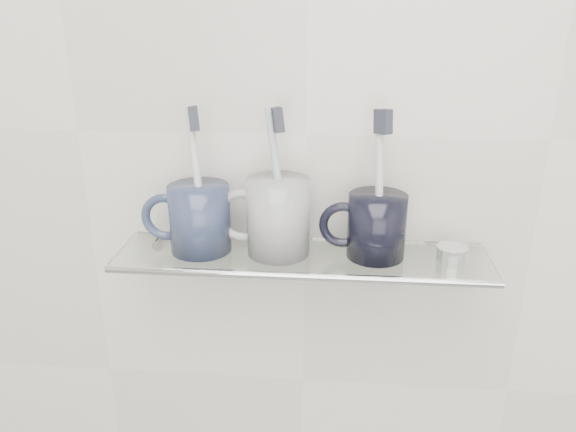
# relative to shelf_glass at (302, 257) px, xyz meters

# --- Properties ---
(wall_back) EXTENTS (2.50, 0.00, 2.50)m
(wall_back) POSITION_rel_shelf_glass_xyz_m (0.00, 0.06, 0.15)
(wall_back) COLOR beige
(wall_back) RESTS_ON ground
(shelf_glass) EXTENTS (0.50, 0.12, 0.01)m
(shelf_glass) POSITION_rel_shelf_glass_xyz_m (0.00, 0.00, 0.00)
(shelf_glass) COLOR silver
(shelf_glass) RESTS_ON wall_back
(shelf_rail) EXTENTS (0.50, 0.01, 0.01)m
(shelf_rail) POSITION_rel_shelf_glass_xyz_m (0.00, -0.06, 0.00)
(shelf_rail) COLOR silver
(shelf_rail) RESTS_ON shelf_glass
(bracket_left) EXTENTS (0.02, 0.03, 0.02)m
(bracket_left) POSITION_rel_shelf_glass_xyz_m (-0.21, 0.05, -0.01)
(bracket_left) COLOR silver
(bracket_left) RESTS_ON wall_back
(bracket_right) EXTENTS (0.02, 0.03, 0.02)m
(bracket_right) POSITION_rel_shelf_glass_xyz_m (0.21, 0.05, -0.01)
(bracket_right) COLOR silver
(bracket_right) RESTS_ON wall_back
(mug_left) EXTENTS (0.10, 0.10, 0.09)m
(mug_left) POSITION_rel_shelf_glass_xyz_m (-0.14, 0.00, 0.05)
(mug_left) COLOR #1F2A42
(mug_left) RESTS_ON shelf_glass
(mug_left_handle) EXTENTS (0.07, 0.01, 0.07)m
(mug_left_handle) POSITION_rel_shelf_glass_xyz_m (-0.19, 0.00, 0.05)
(mug_left_handle) COLOR #1F2A42
(mug_left_handle) RESTS_ON mug_left
(toothbrush_left) EXTENTS (0.03, 0.03, 0.19)m
(toothbrush_left) POSITION_rel_shelf_glass_xyz_m (-0.14, 0.00, 0.10)
(toothbrush_left) COLOR silver
(toothbrush_left) RESTS_ON mug_left
(bristles_left) EXTENTS (0.02, 0.03, 0.03)m
(bristles_left) POSITION_rel_shelf_glass_xyz_m (-0.14, 0.00, 0.19)
(bristles_left) COLOR #292B36
(bristles_left) RESTS_ON toothbrush_left
(mug_center) EXTENTS (0.09, 0.09, 0.10)m
(mug_center) POSITION_rel_shelf_glass_xyz_m (-0.03, 0.00, 0.06)
(mug_center) COLOR white
(mug_center) RESTS_ON shelf_glass
(mug_center_handle) EXTENTS (0.07, 0.01, 0.07)m
(mug_center_handle) POSITION_rel_shelf_glass_xyz_m (-0.08, 0.00, 0.06)
(mug_center_handle) COLOR white
(mug_center_handle) RESTS_ON mug_center
(toothbrush_center) EXTENTS (0.04, 0.03, 0.19)m
(toothbrush_center) POSITION_rel_shelf_glass_xyz_m (-0.03, 0.00, 0.10)
(toothbrush_center) COLOR #949EAB
(toothbrush_center) RESTS_ON mug_center
(bristles_center) EXTENTS (0.02, 0.03, 0.03)m
(bristles_center) POSITION_rel_shelf_glass_xyz_m (-0.03, 0.00, 0.19)
(bristles_center) COLOR #292B36
(bristles_center) RESTS_ON toothbrush_center
(mug_right) EXTENTS (0.10, 0.10, 0.09)m
(mug_right) POSITION_rel_shelf_glass_xyz_m (0.10, 0.00, 0.05)
(mug_right) COLOR black
(mug_right) RESTS_ON shelf_glass
(mug_right_handle) EXTENTS (0.06, 0.01, 0.06)m
(mug_right_handle) POSITION_rel_shelf_glass_xyz_m (0.05, 0.00, 0.05)
(mug_right_handle) COLOR black
(mug_right_handle) RESTS_ON mug_right
(toothbrush_right) EXTENTS (0.02, 0.03, 0.19)m
(toothbrush_right) POSITION_rel_shelf_glass_xyz_m (0.10, 0.00, 0.10)
(toothbrush_right) COLOR beige
(toothbrush_right) RESTS_ON mug_right
(bristles_right) EXTENTS (0.02, 0.03, 0.03)m
(bristles_right) POSITION_rel_shelf_glass_xyz_m (0.10, 0.00, 0.19)
(bristles_right) COLOR #292B36
(bristles_right) RESTS_ON toothbrush_right
(chrome_cap) EXTENTS (0.04, 0.04, 0.02)m
(chrome_cap) POSITION_rel_shelf_glass_xyz_m (0.20, 0.00, 0.01)
(chrome_cap) COLOR silver
(chrome_cap) RESTS_ON shelf_glass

